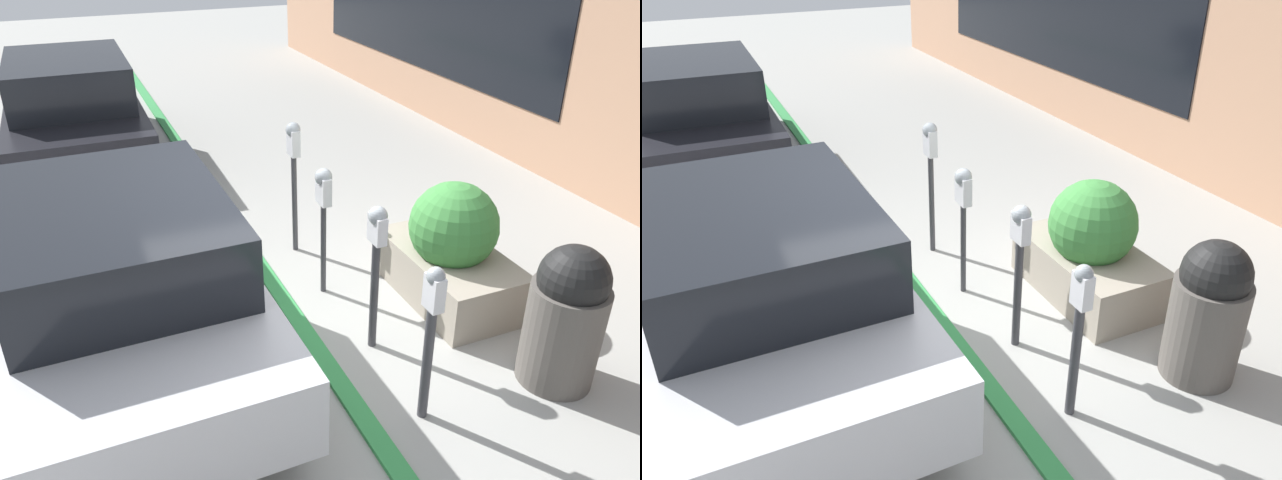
% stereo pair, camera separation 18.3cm
% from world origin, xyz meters
% --- Properties ---
extents(ground_plane, '(40.00, 40.00, 0.00)m').
position_xyz_m(ground_plane, '(0.00, 0.00, 0.00)').
color(ground_plane, '#999993').
extents(curb_strip, '(24.50, 0.16, 0.04)m').
position_xyz_m(curb_strip, '(0.00, 0.08, 0.02)').
color(curb_strip, '#338C47').
rests_on(curb_strip, ground_plane).
extents(parking_meter_nearest, '(0.15, 0.13, 1.29)m').
position_xyz_m(parking_meter_nearest, '(-1.42, -0.35, 0.83)').
color(parking_meter_nearest, '#38383D').
rests_on(parking_meter_nearest, ground_plane).
extents(parking_meter_second, '(0.19, 0.16, 1.34)m').
position_xyz_m(parking_meter_second, '(-0.50, -0.40, 0.93)').
color(parking_meter_second, '#38383D').
rests_on(parking_meter_second, ground_plane).
extents(parking_meter_middle, '(0.19, 0.16, 1.31)m').
position_xyz_m(parking_meter_middle, '(0.47, -0.36, 0.99)').
color(parking_meter_middle, '#38383D').
rests_on(parking_meter_middle, ground_plane).
extents(parking_meter_fourth, '(0.18, 0.15, 1.47)m').
position_xyz_m(parking_meter_fourth, '(1.37, -0.41, 1.07)').
color(parking_meter_fourth, '#38383D').
rests_on(parking_meter_fourth, ground_plane).
extents(planter_box, '(1.49, 0.85, 1.19)m').
position_xyz_m(planter_box, '(-0.08, -1.44, 0.50)').
color(planter_box, gray).
rests_on(planter_box, ground_plane).
extents(parked_car_middle, '(4.12, 1.90, 1.51)m').
position_xyz_m(parked_car_middle, '(0.20, 1.52, 0.79)').
color(parked_car_middle, '#B7B7BC').
rests_on(parked_car_middle, ground_plane).
extents(parked_car_rear, '(4.40, 1.89, 1.54)m').
position_xyz_m(parked_car_rear, '(5.34, 1.55, 0.80)').
color(parked_car_rear, black).
rests_on(parked_car_rear, ground_plane).
extents(trash_bin, '(0.60, 0.60, 1.21)m').
position_xyz_m(trash_bin, '(-1.47, -1.56, 0.60)').
color(trash_bin, '#514C47').
rests_on(trash_bin, ground_plane).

